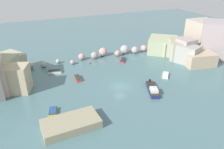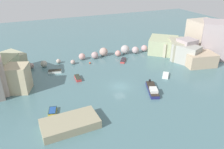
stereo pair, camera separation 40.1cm
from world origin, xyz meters
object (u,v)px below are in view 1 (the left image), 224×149
Objects in this scene: moored_boat_2 at (53,111)px; moored_boat_4 at (165,75)px; stone_dock at (71,124)px; moored_boat_5 at (78,78)px; channel_buoy at (90,63)px; moored_boat_3 at (55,72)px; moored_boat_0 at (153,90)px; moored_boat_1 at (123,60)px.

moored_boat_4 is (28.51, 4.36, -0.01)m from moored_boat_2.
stone_dock reaches higher than moored_boat_5.
moored_boat_3 is at bearing -169.04° from channel_buoy.
moored_boat_0 reaches higher than moored_boat_4.
moored_boat_0 is 1.92× the size of moored_boat_3.
moored_boat_1 is 28.93m from moored_boat_2.
moored_boat_5 is (-15.14, -6.10, 0.07)m from moored_boat_1.
moored_boat_5 reaches higher than channel_buoy.
moored_boat_4 reaches higher than channel_buoy.
channel_buoy is 10.31m from moored_boat_3.
moored_boat_0 reaches higher than moored_boat_2.
moored_boat_2 is (-21.41, 0.78, -0.21)m from moored_boat_0.
stone_dock is 19.67× the size of channel_buoy.
moored_boat_4 is (26.42, 9.81, -0.47)m from stone_dock.
moored_boat_1 is at bearing -163.65° from moored_boat_0.
moored_boat_2 is at bearing -31.98° from moored_boat_5.
moored_boat_2 is at bearing 94.00° from moored_boat_3.
channel_buoy is 23.67m from moored_boat_2.
moored_boat_0 is at bearing 50.76° from moored_boat_5.
stone_dock reaches higher than moored_boat_2.
stone_dock is at bearing 170.50° from moored_boat_1.
moored_boat_1 is 1.35× the size of moored_boat_2.
moored_boat_0 is 18.18m from moored_boat_5.
moored_boat_2 is (-23.04, -17.49, 0.03)m from moored_boat_1.
moored_boat_5 is (-20.60, 7.03, 0.05)m from moored_boat_4.
moored_boat_5 is at bearing 141.55° from moored_boat_3.
moored_boat_3 is at bearing 123.08° from moored_boat_1.
moored_boat_4 is at bearing 114.25° from moored_boat_2.
channel_buoy is at bearing 84.60° from moored_boat_4.
moored_boat_5 is (4.44, -6.04, 0.01)m from moored_boat_3.
moored_boat_0 is at bearing 149.81° from moored_boat_3.
stone_dock is 27.38m from channel_buoy.
stone_dock is 28.19m from moored_boat_4.
channel_buoy is 21.64m from moored_boat_0.
moored_boat_2 is 13.87m from moored_boat_5.
moored_boat_5 is at bearing 144.85° from moored_boat_1.
moored_boat_0 is 2.18× the size of moored_boat_5.
moored_boat_4 is at bearing -45.20° from channel_buoy.
moored_boat_1 is 1.16× the size of moored_boat_4.
moored_boat_0 is 2.12× the size of moored_boat_4.
moored_boat_5 reaches higher than moored_boat_3.
moored_boat_1 is at bearing 142.75° from moored_boat_2.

